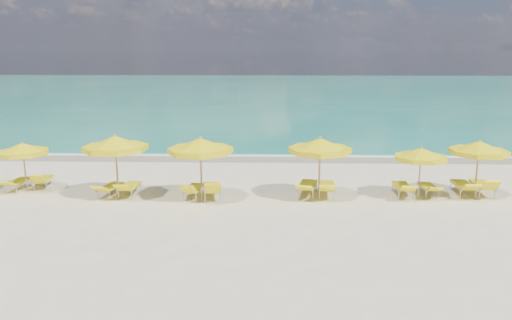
{
  "coord_description": "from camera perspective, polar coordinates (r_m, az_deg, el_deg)",
  "views": [
    {
      "loc": [
        0.6,
        -19.4,
        5.93
      ],
      "look_at": [
        0.0,
        1.5,
        1.2
      ],
      "focal_mm": 35.0,
      "sensor_mm": 36.0,
      "label": 1
    }
  ],
  "objects": [
    {
      "name": "lounger_6_left",
      "position": [
        22.22,
        22.6,
        -3.1
      ],
      "size": [
        0.77,
        2.05,
        0.8
      ],
      "rotation": [
        0.0,
        0.0,
        -0.06
      ],
      "color": "#A5A8AD",
      "rests_on": "ground"
    },
    {
      "name": "lounger_4_right",
      "position": [
        20.56,
        8.07,
        -3.45
      ],
      "size": [
        0.82,
        2.07,
        0.81
      ],
      "rotation": [
        0.0,
        0.0,
        -0.08
      ],
      "color": "#A5A8AD",
      "rests_on": "ground"
    },
    {
      "name": "lounger_1_left",
      "position": [
        23.54,
        -25.59,
        -2.6
      ],
      "size": [
        0.71,
        1.83,
        0.69
      ],
      "rotation": [
        0.0,
        0.0,
        -0.08
      ],
      "color": "#A5A8AD",
      "rests_on": "ground"
    },
    {
      "name": "umbrella_1",
      "position": [
        22.82,
        -25.11,
        1.13
      ],
      "size": [
        2.17,
        2.17,
        2.12
      ],
      "rotation": [
        0.0,
        0.0,
        -0.03
      ],
      "color": "tan",
      "rests_on": "ground"
    },
    {
      "name": "lounger_4_left",
      "position": [
        20.56,
        5.87,
        -3.37
      ],
      "size": [
        1.08,
        2.18,
        0.78
      ],
      "rotation": [
        0.0,
        0.0,
        -0.2
      ],
      "color": "#A5A8AD",
      "rests_on": "ground"
    },
    {
      "name": "umbrella_3",
      "position": [
        19.4,
        -6.37,
        1.6
      ],
      "size": [
        2.86,
        2.86,
        2.59
      ],
      "rotation": [
        0.0,
        0.0,
        0.13
      ],
      "color": "tan",
      "rests_on": "ground"
    },
    {
      "name": "umbrella_5",
      "position": [
        20.73,
        18.33,
        0.61
      ],
      "size": [
        2.48,
        2.48,
        2.12
      ],
      "rotation": [
        0.0,
        0.0,
        0.21
      ],
      "color": "tan",
      "rests_on": "ground"
    },
    {
      "name": "umbrella_6",
      "position": [
        21.82,
        24.14,
        1.25
      ],
      "size": [
        3.07,
        3.07,
        2.35
      ],
      "rotation": [
        0.0,
        0.0,
        -0.42
      ],
      "color": "tan",
      "rests_on": "ground"
    },
    {
      "name": "lounger_1_right",
      "position": [
        23.48,
        -23.09,
        -2.4
      ],
      "size": [
        0.8,
        1.73,
        0.81
      ],
      "rotation": [
        0.0,
        0.0,
        0.15
      ],
      "color": "#A5A8AD",
      "rests_on": "ground"
    },
    {
      "name": "ground_plane",
      "position": [
        20.3,
        -0.12,
        -4.24
      ],
      "size": [
        120.0,
        120.0,
        0.0
      ],
      "primitive_type": "plane",
      "color": "beige"
    },
    {
      "name": "whitecap_far",
      "position": [
        44.43,
        11.25,
        4.84
      ],
      "size": [
        18.0,
        0.3,
        0.05
      ],
      "primitive_type": "cube",
      "color": "white",
      "rests_on": "ground"
    },
    {
      "name": "lounger_3_left",
      "position": [
        20.34,
        -7.14,
        -3.66
      ],
      "size": [
        0.82,
        1.82,
        0.82
      ],
      "rotation": [
        0.0,
        0.0,
        -0.13
      ],
      "color": "#A5A8AD",
      "rests_on": "ground"
    },
    {
      "name": "umbrella_4",
      "position": [
        19.73,
        7.34,
        1.61
      ],
      "size": [
        2.67,
        2.67,
        2.53
      ],
      "rotation": [
        0.0,
        0.0,
        -0.07
      ],
      "color": "tan",
      "rests_on": "ground"
    },
    {
      "name": "lounger_3_right",
      "position": [
        20.16,
        -5.02,
        -3.68
      ],
      "size": [
        0.93,
        2.02,
        0.95
      ],
      "rotation": [
        0.0,
        0.0,
        0.14
      ],
      "color": "#A5A8AD",
      "rests_on": "ground"
    },
    {
      "name": "whitecap_near",
      "position": [
        37.47,
        -8.54,
        3.5
      ],
      "size": [
        14.0,
        0.36,
        0.05
      ],
      "primitive_type": "cube",
      "color": "white",
      "rests_on": "ground"
    },
    {
      "name": "lounger_6_right",
      "position": [
        22.55,
        24.43,
        -3.03
      ],
      "size": [
        0.8,
        1.98,
        0.92
      ],
      "rotation": [
        0.0,
        0.0,
        -0.07
      ],
      "color": "#A5A8AD",
      "rests_on": "ground"
    },
    {
      "name": "umbrella_2",
      "position": [
        20.44,
        -15.78,
        1.79
      ],
      "size": [
        3.28,
        3.28,
        2.6
      ],
      "rotation": [
        0.0,
        0.0,
        0.34
      ],
      "color": "tan",
      "rests_on": "ground"
    },
    {
      "name": "lounger_5_left",
      "position": [
        21.24,
        16.41,
        -3.36
      ],
      "size": [
        0.68,
        1.93,
        0.76
      ],
      "rotation": [
        0.0,
        0.0,
        -0.03
      ],
      "color": "#A5A8AD",
      "rests_on": "ground"
    },
    {
      "name": "ocean",
      "position": [
        67.67,
        1.13,
        7.72
      ],
      "size": [
        120.0,
        80.0,
        0.3
      ],
      "primitive_type": "cube",
      "color": "#167B61",
      "rests_on": "ground"
    },
    {
      "name": "wet_sand_band",
      "position": [
        27.46,
        0.35,
        0.28
      ],
      "size": [
        120.0,
        2.6,
        0.01
      ],
      "primitive_type": "cube",
      "color": "tan",
      "rests_on": "ground"
    },
    {
      "name": "foam_line",
      "position": [
        28.24,
        0.39,
        0.63
      ],
      "size": [
        120.0,
        1.2,
        0.03
      ],
      "primitive_type": "cube",
      "color": "white",
      "rests_on": "ground"
    },
    {
      "name": "lounger_2_left",
      "position": [
        21.3,
        -16.32,
        -3.36
      ],
      "size": [
        0.9,
        1.85,
        0.69
      ],
      "rotation": [
        0.0,
        0.0,
        -0.19
      ],
      "color": "#A5A8AD",
      "rests_on": "ground"
    },
    {
      "name": "lounger_2_right",
      "position": [
        21.1,
        -14.25,
        -3.36
      ],
      "size": [
        0.66,
        1.85,
        0.77
      ],
      "rotation": [
        0.0,
        0.0,
        -0.03
      ],
      "color": "#A5A8AD",
      "rests_on": "ground"
    },
    {
      "name": "lounger_5_right",
      "position": [
        21.68,
        19.1,
        -3.29
      ],
      "size": [
        0.59,
        1.75,
        0.64
      ],
      "rotation": [
        0.0,
        0.0,
        -0.01
      ],
      "color": "#A5A8AD",
      "rests_on": "ground"
    }
  ]
}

